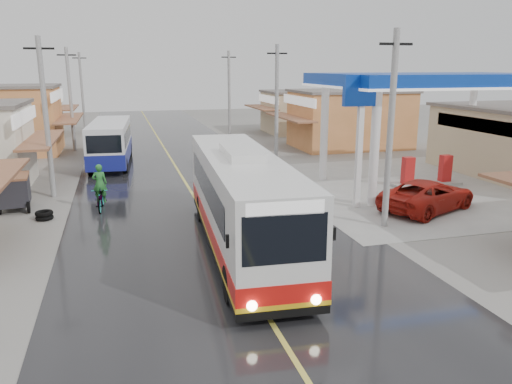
# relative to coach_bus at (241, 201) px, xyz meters

# --- Properties ---
(ground) EXTENTS (120.00, 120.00, 0.00)m
(ground) POSITION_rel_coach_bus_xyz_m (-0.58, 0.93, -1.81)
(ground) COLOR slate
(ground) RESTS_ON ground
(road) EXTENTS (12.00, 90.00, 0.02)m
(road) POSITION_rel_coach_bus_xyz_m (-0.58, 15.93, -1.80)
(road) COLOR black
(road) RESTS_ON ground
(centre_line) EXTENTS (0.15, 90.00, 0.01)m
(centre_line) POSITION_rel_coach_bus_xyz_m (-0.58, 15.93, -1.79)
(centre_line) COLOR #D8CC4C
(centre_line) RESTS_ON road
(shopfronts_right) EXTENTS (11.00, 44.00, 4.80)m
(shopfronts_right) POSITION_rel_coach_bus_xyz_m (14.42, 12.93, -1.81)
(shopfronts_right) COLOR beige
(shopfronts_right) RESTS_ON ground
(utility_poles_left) EXTENTS (1.60, 50.00, 8.00)m
(utility_poles_left) POSITION_rel_coach_bus_xyz_m (-7.58, 16.93, -1.81)
(utility_poles_left) COLOR gray
(utility_poles_left) RESTS_ON ground
(utility_poles_right) EXTENTS (1.60, 36.00, 8.00)m
(utility_poles_right) POSITION_rel_coach_bus_xyz_m (6.42, 15.93, -1.81)
(utility_poles_right) COLOR gray
(utility_poles_right) RESTS_ON ground
(coach_bus) EXTENTS (3.40, 12.16, 3.76)m
(coach_bus) POSITION_rel_coach_bus_xyz_m (0.00, 0.00, 0.00)
(coach_bus) COLOR silver
(coach_bus) RESTS_ON road
(second_bus) EXTENTS (3.03, 8.96, 2.92)m
(second_bus) POSITION_rel_coach_bus_xyz_m (-4.70, 18.13, -0.24)
(second_bus) COLOR silver
(second_bus) RESTS_ON road
(jeepney) EXTENTS (5.78, 4.35, 1.46)m
(jeepney) POSITION_rel_coach_bus_xyz_m (9.59, 2.60, -1.08)
(jeepney) COLOR #A41910
(jeepney) RESTS_ON ground
(cyclist) EXTENTS (0.85, 2.11, 2.23)m
(cyclist) POSITION_rel_coach_bus_xyz_m (-5.13, 6.71, -1.08)
(cyclist) COLOR black
(cyclist) RESTS_ON ground
(tricycle_near) EXTENTS (1.60, 2.15, 1.64)m
(tricycle_near) POSITION_rel_coach_bus_xyz_m (-9.03, 7.89, -0.87)
(tricycle_near) COLOR #26262D
(tricycle_near) RESTS_ON ground
(tyre_stack) EXTENTS (0.77, 0.77, 0.40)m
(tyre_stack) POSITION_rel_coach_bus_xyz_m (-7.53, 5.80, -1.61)
(tyre_stack) COLOR black
(tyre_stack) RESTS_ON ground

